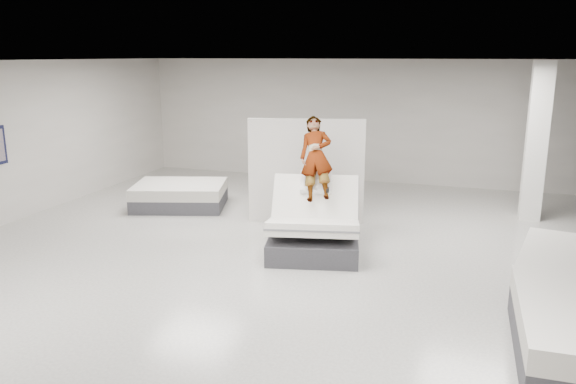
# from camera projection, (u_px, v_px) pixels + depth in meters

# --- Properties ---
(room) EXTENTS (14.00, 14.04, 3.20)m
(room) POSITION_uv_depth(u_px,v_px,m) (274.00, 173.00, 8.30)
(room) COLOR beige
(room) RESTS_ON ground
(hero_bed) EXTENTS (1.88, 2.26, 1.32)m
(hero_bed) POSITION_uv_depth(u_px,v_px,m) (314.00, 228.00, 9.66)
(hero_bed) COLOR #3E3E44
(hero_bed) RESTS_ON floor
(person) EXTENTS (0.89, 1.61, 1.16)m
(person) POSITION_uv_depth(u_px,v_px,m) (316.00, 175.00, 9.78)
(person) COLOR slate
(person) RESTS_ON hero_bed
(remote) EXTENTS (0.08, 0.15, 0.08)m
(remote) POSITION_uv_depth(u_px,v_px,m) (328.00, 190.00, 9.46)
(remote) COLOR black
(remote) RESTS_ON person
(divider_panel) EXTENTS (2.26, 0.65, 2.09)m
(divider_panel) POSITION_uv_depth(u_px,v_px,m) (306.00, 171.00, 11.14)
(divider_panel) COLOR silver
(divider_panel) RESTS_ON floor
(flat_bed_right_far) EXTENTS (1.81, 2.20, 0.54)m
(flat_bed_right_far) POSITION_uv_depth(u_px,v_px,m) (576.00, 270.00, 8.11)
(flat_bed_right_far) COLOR #3E3E44
(flat_bed_right_far) RESTS_ON floor
(flat_bed_left_far) EXTENTS (2.28, 1.95, 0.53)m
(flat_bed_left_far) POSITION_uv_depth(u_px,v_px,m) (180.00, 195.00, 12.46)
(flat_bed_left_far) COLOR #3E3E44
(flat_bed_left_far) RESTS_ON floor
(column) EXTENTS (0.40, 0.40, 3.20)m
(column) POSITION_uv_depth(u_px,v_px,m) (536.00, 142.00, 11.25)
(column) COLOR white
(column) RESTS_ON floor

